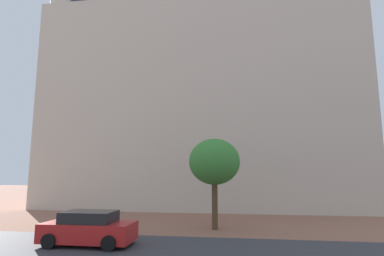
% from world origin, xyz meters
% --- Properties ---
extents(ground_plane, '(120.00, 120.00, 0.00)m').
position_xyz_m(ground_plane, '(0.00, 10.00, 0.00)').
color(ground_plane, '#93604C').
extents(landmark_building, '(29.72, 16.01, 35.40)m').
position_xyz_m(landmark_building, '(-1.54, 28.32, 11.42)').
color(landmark_building, beige).
rests_on(landmark_building, ground_plane).
extents(car_red, '(4.09, 1.97, 1.49)m').
position_xyz_m(car_red, '(-4.78, 9.11, 0.72)').
color(car_red, red).
rests_on(car_red, ground_plane).
extents(tree_curb_far, '(3.02, 3.02, 5.24)m').
position_xyz_m(tree_curb_far, '(0.60, 13.79, 3.85)').
color(tree_curb_far, '#4C3823').
rests_on(tree_curb_far, ground_plane).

